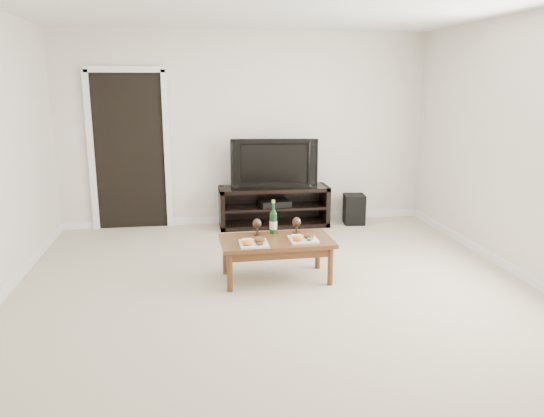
{
  "coord_description": "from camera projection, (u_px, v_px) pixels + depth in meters",
  "views": [
    {
      "loc": [
        -0.76,
        -4.46,
        1.94
      ],
      "look_at": [
        0.03,
        0.64,
        0.7
      ],
      "focal_mm": 35.0,
      "sensor_mm": 36.0,
      "label": 1
    }
  ],
  "objects": [
    {
      "name": "media_console",
      "position": [
        274.0,
        206.0,
        7.24
      ],
      "size": [
        1.48,
        0.45,
        0.55
      ],
      "primitive_type": "cube",
      "color": "black",
      "rests_on": "ground"
    },
    {
      "name": "doorway",
      "position": [
        130.0,
        152.0,
        7.01
      ],
      "size": [
        0.9,
        0.02,
        2.05
      ],
      "primitive_type": "cube",
      "color": "black",
      "rests_on": "ground"
    },
    {
      "name": "av_receiver",
      "position": [
        275.0,
        203.0,
        7.22
      ],
      "size": [
        0.43,
        0.35,
        0.08
      ],
      "primitive_type": "cube",
      "rotation": [
        0.0,
        0.0,
        0.13
      ],
      "color": "black",
      "rests_on": "media_console"
    },
    {
      "name": "subwoofer",
      "position": [
        354.0,
        209.0,
        7.37
      ],
      "size": [
        0.3,
        0.3,
        0.41
      ],
      "primitive_type": "cube",
      "rotation": [
        0.0,
        0.0,
        -0.11
      ],
      "color": "black",
      "rests_on": "ground"
    },
    {
      "name": "television",
      "position": [
        274.0,
        163.0,
        7.1
      ],
      "size": [
        1.16,
        0.3,
        0.66
      ],
      "primitive_type": "imported",
      "rotation": [
        0.0,
        0.0,
        -0.13
      ],
      "color": "black",
      "rests_on": "media_console"
    },
    {
      "name": "wine_bottle",
      "position": [
        273.0,
        217.0,
        5.41
      ],
      "size": [
        0.07,
        0.07,
        0.35
      ],
      "primitive_type": "cylinder",
      "color": "#0F3812",
      "rests_on": "coffee_table"
    },
    {
      "name": "goblet_left",
      "position": [
        257.0,
        227.0,
        5.37
      ],
      "size": [
        0.09,
        0.09,
        0.17
      ],
      "primitive_type": null,
      "color": "#3D2F21",
      "rests_on": "coffee_table"
    },
    {
      "name": "back_wall",
      "position": [
        246.0,
        130.0,
        7.21
      ],
      "size": [
        5.0,
        0.04,
        2.6
      ],
      "primitive_type": "cube",
      "color": "silver",
      "rests_on": "ground"
    },
    {
      "name": "plate_right",
      "position": [
        303.0,
        237.0,
        5.19
      ],
      "size": [
        0.27,
        0.27,
        0.07
      ],
      "primitive_type": "cube",
      "color": "white",
      "rests_on": "coffee_table"
    },
    {
      "name": "coffee_table",
      "position": [
        276.0,
        259.0,
        5.29
      ],
      "size": [
        1.11,
        0.62,
        0.42
      ],
      "primitive_type": "cube",
      "rotation": [
        0.0,
        0.0,
        0.02
      ],
      "color": "#5B2F19",
      "rests_on": "ground"
    },
    {
      "name": "goblet_right",
      "position": [
        297.0,
        225.0,
        5.43
      ],
      "size": [
        0.09,
        0.09,
        0.17
      ],
      "primitive_type": null,
      "color": "#3D2F21",
      "rests_on": "coffee_table"
    },
    {
      "name": "floor",
      "position": [
        279.0,
        299.0,
        4.85
      ],
      "size": [
        5.5,
        5.5,
        0.0
      ],
      "primitive_type": "plane",
      "color": "beige",
      "rests_on": "ground"
    },
    {
      "name": "plate_left",
      "position": [
        254.0,
        241.0,
        5.06
      ],
      "size": [
        0.27,
        0.27,
        0.07
      ],
      "primitive_type": "cube",
      "color": "white",
      "rests_on": "coffee_table"
    }
  ]
}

